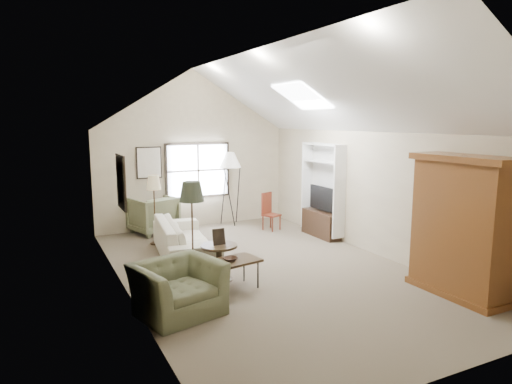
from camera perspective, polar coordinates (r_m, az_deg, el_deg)
name	(u,v)px	position (r m, az deg, el deg)	size (l,w,h in m)	color
room_shell	(266,92)	(8.09, 1.29, 12.34)	(5.01, 8.01, 4.00)	#6B5F4C
window	(198,170)	(11.83, -7.27, 2.70)	(1.72, 0.08, 1.42)	black
skylight	(302,96)	(9.52, 5.80, 11.87)	(0.80, 1.20, 0.52)	white
wall_art	(136,171)	(9.34, -14.71, 2.51)	(1.97, 3.71, 0.88)	black
armoire	(462,227)	(7.78, 24.35, -3.96)	(0.60, 1.50, 2.20)	brown
tv_alcove	(323,188)	(10.78, 8.32, 0.45)	(0.32, 1.30, 2.10)	white
media_console	(321,224)	(10.93, 8.13, -3.96)	(0.34, 1.18, 0.60)	#382316
tv_panel	(322,198)	(10.81, 8.21, -0.76)	(0.05, 0.90, 0.55)	black
sofa	(185,239)	(9.35, -8.88, -5.79)	(2.51, 0.98, 0.73)	beige
armchair_near	(178,288)	(6.70, -9.75, -11.80)	(1.15, 1.00, 0.75)	#5C6144
armchair_far	(153,215)	(11.39, -12.76, -2.79)	(0.96, 0.99, 0.90)	#5E6849
coffee_table	(230,275)	(7.52, -3.23, -10.36)	(0.96, 0.54, 0.49)	#312114
bowl	(230,259)	(7.43, -3.25, -8.37)	(0.23, 0.23, 0.06)	#3A2517
side_table	(219,263)	(7.94, -4.63, -8.78)	(0.63, 0.63, 0.63)	#3C2C18
side_chair	(272,212)	(11.40, 1.96, -2.46)	(0.37, 0.37, 0.94)	maroon
tripod_lamp	(230,188)	(11.94, -3.23, 0.48)	(0.56, 0.56, 1.94)	white
dark_lamp	(192,231)	(7.84, -7.95, -4.81)	(0.42, 0.42, 1.75)	#272D20
tan_lamp	(155,209)	(10.30, -12.56, -2.12)	(0.31, 0.31, 1.57)	tan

